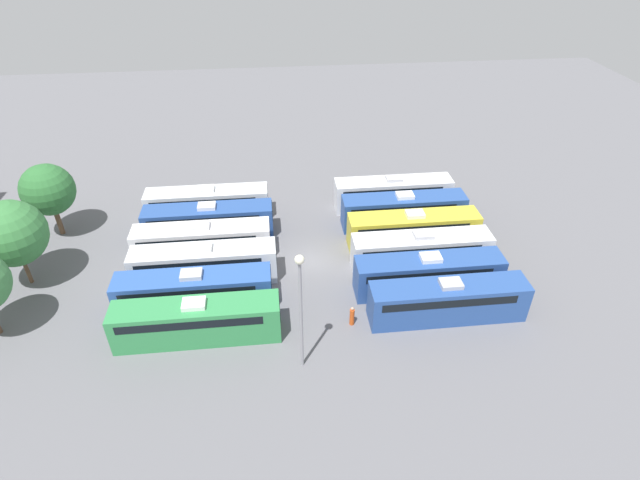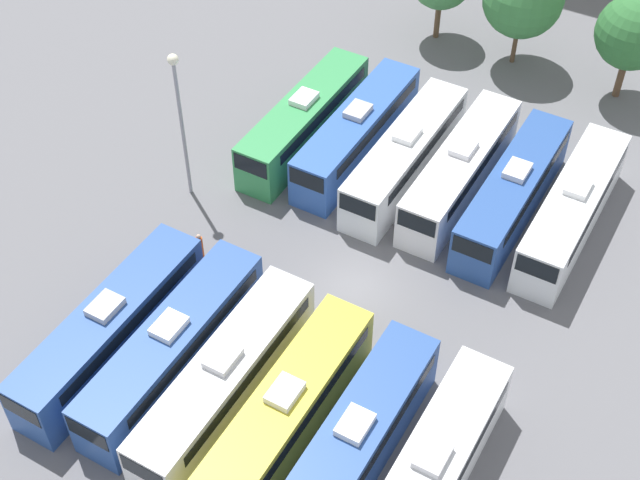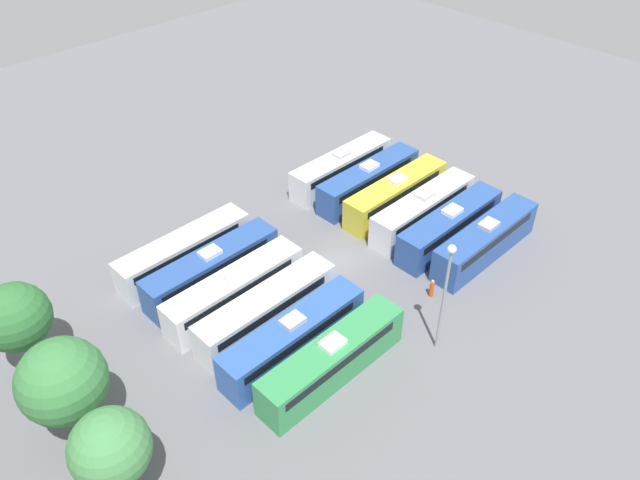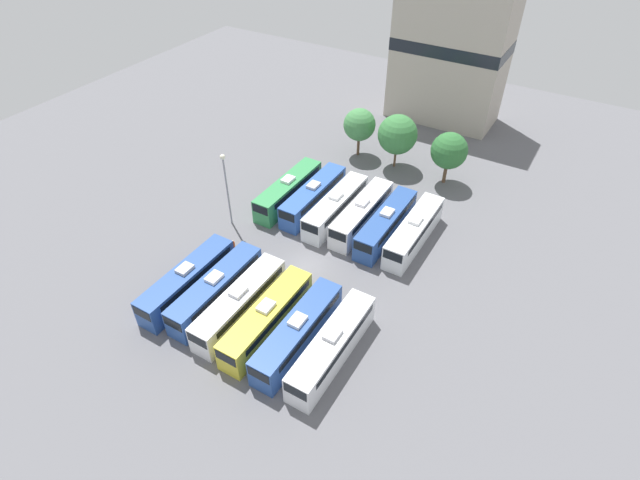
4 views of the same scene
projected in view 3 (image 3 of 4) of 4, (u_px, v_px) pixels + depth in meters
The scene contains 18 objects.
ground_plane at pixel (337, 261), 52.45m from camera, with size 120.56×120.56×0.00m, color slate.
bus_0 at pixel (485, 240), 52.03m from camera, with size 2.49×11.80×3.41m.
bus_1 at pixel (450, 226), 53.56m from camera, with size 2.49×11.80×3.41m.
bus_2 at pixel (423, 209), 55.48m from camera, with size 2.49×11.80×3.41m.
bus_3 at pixel (396, 194), 57.44m from camera, with size 2.49×11.80×3.41m.
bus_4 at pixel (368, 180), 59.28m from camera, with size 2.49×11.80×3.41m.
bus_5 at pixel (341, 168), 61.06m from camera, with size 2.49×11.80×3.41m.
bus_6 at pixel (332, 359), 41.78m from camera, with size 2.49×11.80×3.41m.
bus_7 at pixel (293, 337), 43.36m from camera, with size 2.49×11.80×3.41m.
bus_8 at pixel (266, 309), 45.55m from camera, with size 2.49×11.80×3.41m.
bus_9 at pixel (234, 290), 47.14m from camera, with size 2.49×11.80×3.41m.
bus_10 at pixel (212, 268), 49.15m from camera, with size 2.49×11.80×3.41m.
bus_11 at pixel (184, 251), 50.81m from camera, with size 2.49×11.80×3.41m.
worker_person at pixel (432, 289), 48.62m from camera, with size 0.36×0.36×1.66m.
light_pole at pixel (446, 283), 41.12m from camera, with size 0.60×0.60×9.31m.
tree_0 at pixel (110, 448), 33.03m from camera, with size 4.45×4.45×6.91m.
tree_1 at pixel (62, 381), 36.30m from camera, with size 5.29×5.29×7.52m.
tree_2 at pixel (15, 317), 40.66m from camera, with size 4.69×4.69×7.06m.
Camera 3 is at (-27.73, 29.13, 33.74)m, focal length 35.00 mm.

